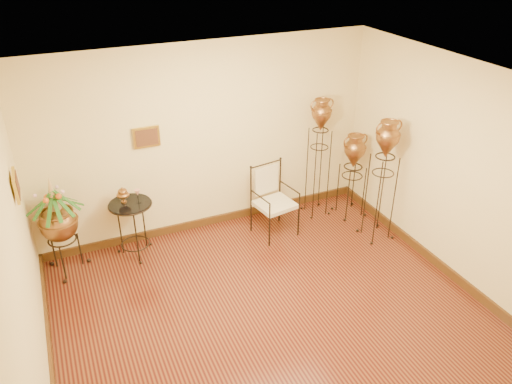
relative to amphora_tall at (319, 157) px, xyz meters
name	(u,v)px	position (x,y,z in m)	size (l,w,h in m)	color
ground	(281,328)	(-1.67, -2.15, -0.98)	(5.00, 5.00, 0.00)	brown
room_shell	(284,198)	(-1.68, -2.14, 0.76)	(5.02, 5.02, 2.81)	beige
amphora_tall	(319,157)	(0.00, 0.00, 0.00)	(0.40, 0.40, 1.91)	black
amphora_mid	(382,180)	(0.48, -0.96, -0.05)	(0.53, 0.53, 1.84)	black
amphora_short	(352,175)	(0.48, -0.24, -0.29)	(0.47, 0.47, 1.37)	black
planter_urn	(58,220)	(-3.82, 0.00, -0.18)	(0.99, 0.99, 1.43)	black
armchair	(275,202)	(-0.88, -0.30, -0.44)	(0.69, 0.66, 1.08)	black
side_table	(133,228)	(-2.90, 0.00, -0.55)	(0.71, 0.71, 1.04)	black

